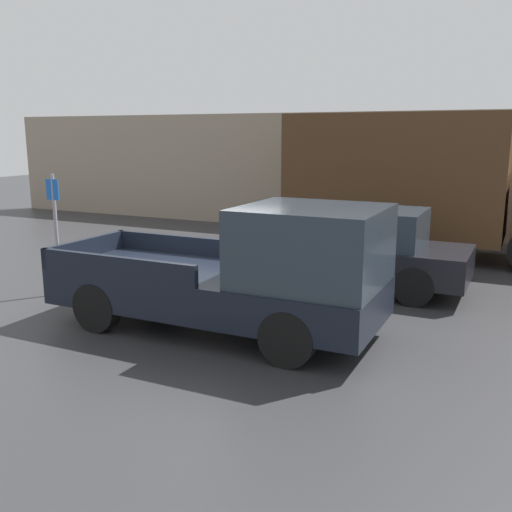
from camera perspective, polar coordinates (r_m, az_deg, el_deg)
ground_plane at (r=10.55m, az=-5.48°, el=-5.25°), size 60.00×60.00×0.00m
building_wall at (r=18.65m, az=9.36°, el=8.19°), size 28.00×0.15×3.81m
pickup_truck at (r=8.94m, az=-0.94°, el=-1.84°), size 5.38×2.08×2.11m
car at (r=11.93m, az=9.71°, el=0.86°), size 4.70×1.87×1.67m
delivery_truck at (r=15.46m, az=15.51°, el=7.26°), size 7.24×2.42×3.65m
parking_sign at (r=11.78m, az=-19.38°, el=2.68°), size 0.30×0.07×2.39m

